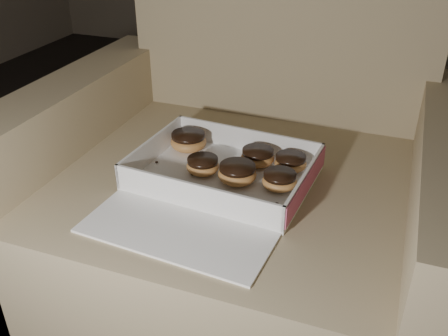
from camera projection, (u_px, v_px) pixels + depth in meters
floor at (199, 295)px, 1.41m from camera, size 4.50×4.50×0.00m
armchair at (245, 207)px, 1.22m from camera, size 0.98×0.83×1.03m
bakery_box at (218, 183)px, 1.03m from camera, size 0.39×0.45×0.06m
donut_a at (291, 162)px, 1.08m from camera, size 0.07×0.07×0.04m
donut_b at (258, 156)px, 1.10m from camera, size 0.07×0.07×0.04m
donut_c at (280, 180)px, 1.01m from camera, size 0.07×0.07×0.04m
donut_d at (203, 165)px, 1.07m from camera, size 0.07×0.07×0.04m
donut_e at (189, 141)px, 1.16m from camera, size 0.08×0.08×0.04m
donut_f at (237, 173)px, 1.03m from camera, size 0.08×0.08×0.04m
crumb_a at (277, 204)px, 0.97m from camera, size 0.01×0.01×0.00m
crumb_b at (157, 162)px, 1.11m from camera, size 0.01×0.01×0.00m
crumb_c at (192, 174)px, 1.07m from camera, size 0.01×0.01×0.00m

